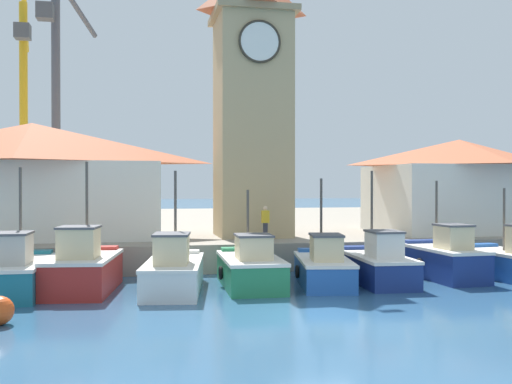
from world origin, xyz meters
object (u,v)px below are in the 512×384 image
warehouse_left (32,179)px  fishing_boat_left_outer (83,269)px  fishing_boat_right_inner (444,259)px  fishing_boat_mid_left (250,268)px  warehouse_right (459,185)px  port_crane_near (24,138)px  fishing_boat_center (323,267)px  port_crane_far (57,133)px  clock_tower (252,95)px  fishing_boat_far_left (16,273)px  dock_worker_near_tower (265,223)px  fishing_boat_left_inner (174,271)px  fishing_boat_mid_right (377,265)px

warehouse_left → fishing_boat_left_outer: bearing=-70.1°
fishing_boat_right_inner → fishing_boat_mid_left: bearing=-177.6°
fishing_boat_right_inner → warehouse_right: warehouse_right is taller
warehouse_left → port_crane_near: bearing=101.4°
fishing_boat_center → warehouse_right: size_ratio=0.54×
warehouse_left → port_crane_far: port_crane_far is taller
clock_tower → warehouse_left: (-10.71, 1.07, -4.26)m
fishing_boat_left_outer → fishing_boat_mid_left: 6.06m
fishing_boat_far_left → fishing_boat_right_inner: (16.40, 0.21, 0.04)m
fishing_boat_far_left → dock_worker_near_tower: fishing_boat_far_left is taller
fishing_boat_left_outer → clock_tower: (7.62, 7.44, 7.54)m
fishing_boat_mid_left → fishing_boat_left_outer: bearing=178.0°
fishing_boat_right_inner → fishing_boat_left_inner: bearing=-176.4°
fishing_boat_far_left → fishing_boat_left_outer: (2.25, 0.07, 0.07)m
fishing_boat_far_left → fishing_boat_mid_right: bearing=-0.8°
fishing_boat_center → warehouse_right: bearing=38.3°
fishing_boat_mid_right → warehouse_left: (-14.18, 8.76, 3.39)m
dock_worker_near_tower → port_crane_near: bearing=127.6°
fishing_boat_left_inner → dock_worker_near_tower: 6.79m
fishing_boat_mid_left → warehouse_right: 16.01m
fishing_boat_mid_right → fishing_boat_right_inner: (3.05, 0.39, 0.09)m
clock_tower → port_crane_far: port_crane_far is taller
fishing_boat_far_left → fishing_boat_center: (11.14, -0.21, -0.08)m
clock_tower → fishing_boat_left_inner: bearing=-119.1°
fishing_boat_mid_right → port_crane_near: size_ratio=0.29×
warehouse_left → port_crane_near: 13.87m
fishing_boat_left_inner → warehouse_left: bearing=124.7°
clock_tower → fishing_boat_right_inner: bearing=-48.2°
fishing_boat_left_outer → port_crane_near: (-5.75, 21.78, 6.30)m
warehouse_right → clock_tower: bearing=-177.1°
fishing_boat_left_inner → fishing_boat_center: bearing=2.8°
fishing_boat_center → port_crane_near: bearing=123.6°
fishing_boat_right_inner → fishing_boat_left_outer: bearing=-179.5°
fishing_boat_mid_left → port_crane_near: size_ratio=0.29×
fishing_boat_left_outer → port_crane_far: 19.58m
fishing_boat_far_left → port_crane_far: bearing=92.7°
fishing_boat_left_outer → fishing_boat_far_left: bearing=-178.1°
fishing_boat_left_outer → clock_tower: bearing=44.3°
port_crane_near → dock_worker_near_tower: 22.52m
fishing_boat_mid_left → fishing_boat_center: (2.84, -0.07, -0.03)m
port_crane_near → port_crane_far: (2.62, -3.54, 0.09)m
fishing_boat_right_inner → warehouse_left: (-17.23, 8.37, 3.31)m
fishing_boat_center → dock_worker_near_tower: bearing=105.1°
fishing_boat_far_left → clock_tower: 14.55m
fishing_boat_left_outer → fishing_boat_right_inner: size_ratio=1.08×
fishing_boat_far_left → fishing_boat_left_inner: fishing_boat_far_left is taller
fishing_boat_left_inner → port_crane_near: size_ratio=0.32×
warehouse_right → fishing_boat_right_inner: bearing=-123.7°
fishing_boat_mid_left → port_crane_far: (-9.18, 18.45, 6.50)m
warehouse_right → port_crane_far: size_ratio=0.57×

